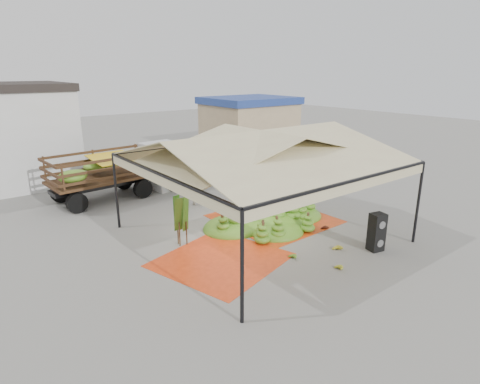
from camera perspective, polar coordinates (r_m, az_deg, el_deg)
ground at (r=15.54m, az=2.82°, el=-6.01°), size 90.00×90.00×0.00m
canopy_tent at (r=14.56m, az=3.01°, el=6.02°), size 8.10×8.10×4.00m
building_tan at (r=30.94m, az=1.32°, el=9.62°), size 6.30×5.30×4.10m
tarp_left at (r=13.55m, az=-2.72°, el=-9.61°), size 4.64×4.51×0.01m
tarp_right at (r=17.13m, az=4.84°, el=-3.78°), size 4.34×4.55×0.01m
banana_heap at (r=16.50m, az=4.00°, el=-2.40°), size 6.74×6.12×1.19m
hand_yellow_a at (r=13.22m, az=13.67°, el=-10.34°), size 0.53×0.46×0.21m
hand_yellow_b at (r=14.51m, az=13.67°, el=-7.76°), size 0.61×0.57×0.22m
hand_red_a at (r=15.62m, az=17.91°, el=-6.31°), size 0.62×0.60×0.22m
hand_red_b at (r=16.21m, az=11.95°, el=-5.00°), size 0.55×0.52×0.20m
hand_green at (r=13.65m, az=7.30°, el=-9.06°), size 0.48×0.40×0.21m
hanging_bunches at (r=16.46m, az=2.47°, el=4.90°), size 1.74×0.24×0.20m
speaker_stack at (r=14.74m, az=18.86°, el=-5.42°), size 0.57×0.53×1.36m
banana_leaves at (r=14.81m, az=-7.43°, el=-7.35°), size 0.96×1.36×3.70m
vendor at (r=18.62m, az=-7.20°, el=0.93°), size 0.77×0.59×1.90m
truck_left at (r=20.78m, az=-15.89°, el=3.48°), size 6.95×2.87×2.33m
truck_right at (r=25.05m, az=-0.73°, el=5.99°), size 6.06×2.24×2.06m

